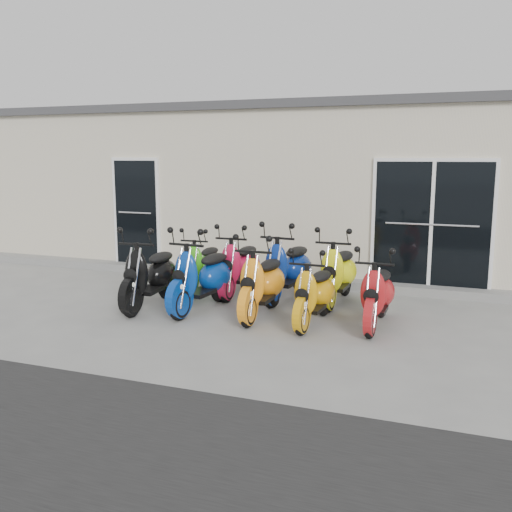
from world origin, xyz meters
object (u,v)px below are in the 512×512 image
(scooter_front_orange_b, at_px, (314,285))
(scooter_back_red, at_px, (240,258))
(scooter_front_blue, at_px, (201,268))
(scooter_back_yellow, at_px, (339,264))
(scooter_front_orange_a, at_px, (262,274))
(scooter_front_black, at_px, (150,266))
(scooter_back_green, at_px, (203,258))
(scooter_front_red, at_px, (378,285))
(scooter_back_blue, at_px, (288,260))

(scooter_front_orange_b, xyz_separation_m, scooter_back_red, (-1.65, 1.31, 0.06))
(scooter_front_blue, xyz_separation_m, scooter_back_yellow, (1.87, 1.14, -0.03))
(scooter_front_orange_a, xyz_separation_m, scooter_front_orange_b, (0.83, -0.14, -0.07))
(scooter_front_black, distance_m, scooter_back_green, 1.38)
(scooter_front_red, bearing_deg, scooter_front_blue, -178.38)
(scooter_back_red, height_order, scooter_back_blue, scooter_back_blue)
(scooter_front_orange_b, bearing_deg, scooter_front_orange_a, 173.30)
(scooter_front_orange_a, height_order, scooter_front_red, scooter_front_orange_a)
(scooter_front_red, bearing_deg, scooter_back_green, 160.23)
(scooter_front_black, xyz_separation_m, scooter_front_orange_b, (2.64, -0.03, -0.09))
(scooter_back_green, xyz_separation_m, scooter_back_red, (0.74, -0.08, 0.06))
(scooter_front_orange_a, height_order, scooter_back_red, scooter_front_orange_a)
(scooter_front_orange_b, height_order, scooter_back_green, same)
(scooter_back_green, xyz_separation_m, scooter_back_yellow, (2.45, -0.09, 0.07))
(scooter_front_black, relative_size, scooter_back_green, 1.15)
(scooter_back_yellow, bearing_deg, scooter_front_blue, -147.40)
(scooter_front_orange_b, distance_m, scooter_back_red, 2.11)
(scooter_front_black, height_order, scooter_front_orange_a, scooter_front_black)
(scooter_front_orange_a, xyz_separation_m, scooter_back_green, (-1.56, 1.24, -0.07))
(scooter_front_orange_a, xyz_separation_m, scooter_front_red, (1.67, 0.07, -0.05))
(scooter_front_blue, relative_size, scooter_front_orange_a, 1.04)
(scooter_front_orange_b, xyz_separation_m, scooter_front_red, (0.84, 0.21, 0.02))
(scooter_front_orange_a, height_order, scooter_front_orange_b, scooter_front_orange_a)
(scooter_front_blue, bearing_deg, scooter_front_orange_a, 5.23)
(scooter_front_orange_a, bearing_deg, scooter_front_orange_b, -10.54)
(scooter_front_blue, relative_size, scooter_back_blue, 1.00)
(scooter_front_red, height_order, scooter_back_green, scooter_front_red)
(scooter_front_orange_b, distance_m, scooter_back_blue, 1.48)
(scooter_front_black, distance_m, scooter_front_blue, 0.84)
(scooter_front_red, relative_size, scooter_back_red, 0.95)
(scooter_back_green, bearing_deg, scooter_front_orange_a, -41.15)
(scooter_back_red, relative_size, scooter_back_yellow, 0.98)
(scooter_front_red, relative_size, scooter_back_yellow, 0.92)
(scooter_front_black, bearing_deg, scooter_front_orange_a, 0.25)
(scooter_front_orange_b, bearing_deg, scooter_front_red, 17.19)
(scooter_front_orange_a, bearing_deg, scooter_front_red, 1.60)
(scooter_front_black, relative_size, scooter_back_yellow, 1.02)
(scooter_back_blue, xyz_separation_m, scooter_back_yellow, (0.84, 0.04, -0.03))
(scooter_front_black, bearing_deg, scooter_back_green, 76.04)
(scooter_front_red, height_order, scooter_back_red, scooter_back_red)
(scooter_front_blue, relative_size, scooter_front_red, 1.12)
(scooter_front_red, distance_m, scooter_back_yellow, 1.33)
(scooter_front_orange_b, bearing_deg, scooter_back_green, 153.04)
(scooter_front_orange_b, bearing_deg, scooter_back_blue, 125.16)
(scooter_front_black, xyz_separation_m, scooter_front_red, (3.48, 0.18, -0.06))
(scooter_back_green, height_order, scooter_back_blue, scooter_back_blue)
(scooter_front_black, height_order, scooter_front_blue, scooter_front_blue)
(scooter_back_blue, height_order, scooter_back_yellow, scooter_back_blue)
(scooter_front_black, distance_m, scooter_back_yellow, 2.98)
(scooter_back_blue, bearing_deg, scooter_back_green, -178.27)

